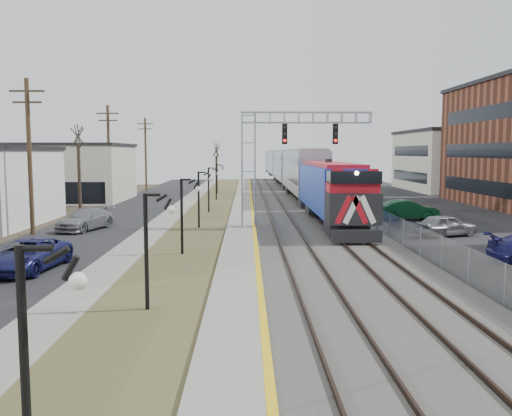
{
  "coord_description": "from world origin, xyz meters",
  "views": [
    {
      "loc": [
        -0.63,
        -9.97,
        5.37
      ],
      "look_at": [
        -0.16,
        16.72,
        2.6
      ],
      "focal_mm": 38.0,
      "sensor_mm": 36.0,
      "label": 1
    }
  ],
  "objects": [
    {
      "name": "street_west",
      "position": [
        -11.5,
        35.0,
        0.02
      ],
      "size": [
        7.0,
        120.0,
        0.04
      ],
      "primitive_type": "cube",
      "color": "black",
      "rests_on": "ground"
    },
    {
      "name": "sidewalk",
      "position": [
        -7.0,
        35.0,
        0.04
      ],
      "size": [
        2.0,
        120.0,
        0.08
      ],
      "primitive_type": "cube",
      "color": "gray",
      "rests_on": "ground"
    },
    {
      "name": "grass_median",
      "position": [
        -4.0,
        35.0,
        0.03
      ],
      "size": [
        4.0,
        120.0,
        0.06
      ],
      "primitive_type": "cube",
      "color": "#4F512B",
      "rests_on": "ground"
    },
    {
      "name": "platform",
      "position": [
        -1.0,
        35.0,
        0.12
      ],
      "size": [
        2.0,
        120.0,
        0.24
      ],
      "primitive_type": "cube",
      "color": "gray",
      "rests_on": "ground"
    },
    {
      "name": "ballast_bed",
      "position": [
        4.0,
        35.0,
        0.1
      ],
      "size": [
        8.0,
        120.0,
        0.2
      ],
      "primitive_type": "cube",
      "color": "#595651",
      "rests_on": "ground"
    },
    {
      "name": "parking_lot",
      "position": [
        16.0,
        35.0,
        0.02
      ],
      "size": [
        16.0,
        120.0,
        0.04
      ],
      "primitive_type": "cube",
      "color": "black",
      "rests_on": "ground"
    },
    {
      "name": "platform_edge",
      "position": [
        -0.12,
        35.0,
        0.24
      ],
      "size": [
        0.24,
        120.0,
        0.01
      ],
      "primitive_type": "cube",
      "color": "gold",
      "rests_on": "platform"
    },
    {
      "name": "track_near",
      "position": [
        2.0,
        35.0,
        0.28
      ],
      "size": [
        1.58,
        120.0,
        0.15
      ],
      "color": "#2D2119",
      "rests_on": "ballast_bed"
    },
    {
      "name": "track_far",
      "position": [
        5.5,
        35.0,
        0.28
      ],
      "size": [
        1.58,
        120.0,
        0.15
      ],
      "color": "#2D2119",
      "rests_on": "ballast_bed"
    },
    {
      "name": "train",
      "position": [
        5.5,
        75.67,
        2.94
      ],
      "size": [
        3.0,
        108.65,
        5.33
      ],
      "color": "#1533AC",
      "rests_on": "ground"
    },
    {
      "name": "signal_gantry",
      "position": [
        1.22,
        27.99,
        5.59
      ],
      "size": [
        9.0,
        1.07,
        8.15
      ],
      "color": "gray",
      "rests_on": "ground"
    },
    {
      "name": "lampposts",
      "position": [
        -4.0,
        18.29,
        2.0
      ],
      "size": [
        0.14,
        62.14,
        4.0
      ],
      "color": "black",
      "rests_on": "ground"
    },
    {
      "name": "utility_poles",
      "position": [
        -14.5,
        25.0,
        5.0
      ],
      "size": [
        0.28,
        80.28,
        10.0
      ],
      "color": "#4C3823",
      "rests_on": "ground"
    },
    {
      "name": "fence",
      "position": [
        8.2,
        35.0,
        0.8
      ],
      "size": [
        0.04,
        120.0,
        1.6
      ],
      "primitive_type": "cube",
      "color": "gray",
      "rests_on": "ground"
    },
    {
      "name": "bare_trees",
      "position": [
        -12.66,
        38.91,
        2.7
      ],
      "size": [
        12.3,
        42.3,
        5.95
      ],
      "color": "#382D23",
      "rests_on": "ground"
    },
    {
      "name": "car_lot_e",
      "position": [
        11.99,
        23.79,
        0.7
      ],
      "size": [
        4.45,
        3.09,
        1.41
      ],
      "primitive_type": "imported",
      "rotation": [
        0.0,
        0.0,
        1.96
      ],
      "color": "gray",
      "rests_on": "ground"
    },
    {
      "name": "car_lot_f",
      "position": [
        12.05,
        32.14,
        0.78
      ],
      "size": [
        4.74,
        1.7,
        1.55
      ],
      "primitive_type": "imported",
      "rotation": [
        0.0,
        0.0,
        1.58
      ],
      "color": "#0B391D",
      "rests_on": "ground"
    },
    {
      "name": "car_street_a",
      "position": [
        -10.5,
        14.24,
        0.7
      ],
      "size": [
        2.86,
        5.25,
        1.4
      ],
      "primitive_type": "imported",
      "rotation": [
        0.0,
        0.0,
        -0.11
      ],
      "color": "#171950",
      "rests_on": "ground"
    },
    {
      "name": "car_street_b",
      "position": [
        -11.72,
        27.08,
        0.73
      ],
      "size": [
        3.45,
        5.43,
        1.47
      ],
      "primitive_type": "imported",
      "rotation": [
        0.0,
        0.0,
        -0.3
      ],
      "color": "gray",
      "rests_on": "ground"
    }
  ]
}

